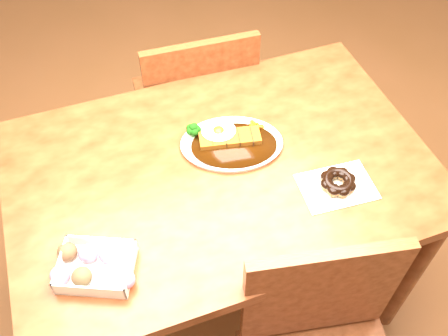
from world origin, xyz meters
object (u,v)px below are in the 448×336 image
object	(u,v)px
table	(221,188)
donut_box	(94,267)
katsu_curry_plate	(230,141)
pon_de_ring	(338,182)
chair_far	(196,106)

from	to	relation	value
table	donut_box	distance (m)	0.46
katsu_curry_plate	pon_de_ring	bearing A→B (deg)	-48.00
chair_far	donut_box	xyz separation A→B (m)	(-0.48, -0.74, 0.30)
table	chair_far	world-z (taller)	chair_far
table	katsu_curry_plate	xyz separation A→B (m)	(0.05, 0.07, 0.11)
chair_far	pon_de_ring	xyz separation A→B (m)	(0.19, -0.71, 0.29)
donut_box	pon_de_ring	distance (m)	0.67
donut_box	pon_de_ring	bearing A→B (deg)	2.60
chair_far	donut_box	bearing A→B (deg)	60.10
table	pon_de_ring	size ratio (longest dim) A/B	5.65
table	katsu_curry_plate	distance (m)	0.15
table	donut_box	xyz separation A→B (m)	(-0.40, -0.21, 0.12)
katsu_curry_plate	pon_de_ring	size ratio (longest dim) A/B	1.60
table	pon_de_ring	xyz separation A→B (m)	(0.28, -0.18, 0.12)
chair_far	table	bearing A→B (deg)	84.16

